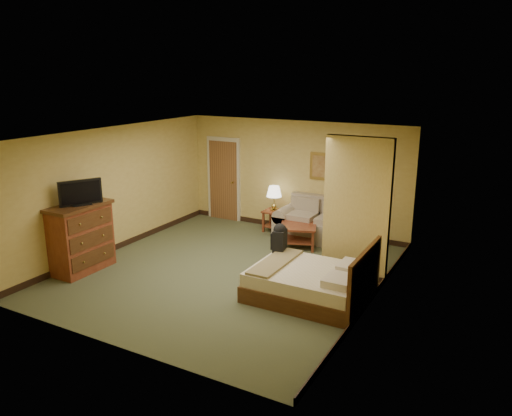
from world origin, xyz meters
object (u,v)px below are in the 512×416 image
Objects in this scene: bed at (312,283)px; loveseat at (318,226)px; coffee_table at (298,231)px; dresser at (81,237)px.

loveseat is at bearing 109.89° from bed.
dresser is at bearing -133.82° from coffee_table.
bed is at bearing -60.94° from coffee_table.
dresser is (-3.26, -3.82, 0.35)m from loveseat.
bed reaches higher than loveseat.
coffee_table is (-0.20, -0.64, 0.04)m from loveseat.
coffee_table is at bearing 119.06° from bed.
bed reaches higher than coffee_table.
loveseat is 0.67m from coffee_table.
dresser is 4.42m from bed.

